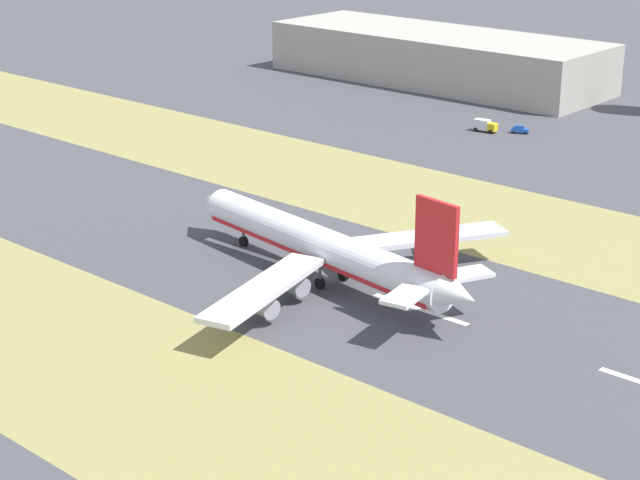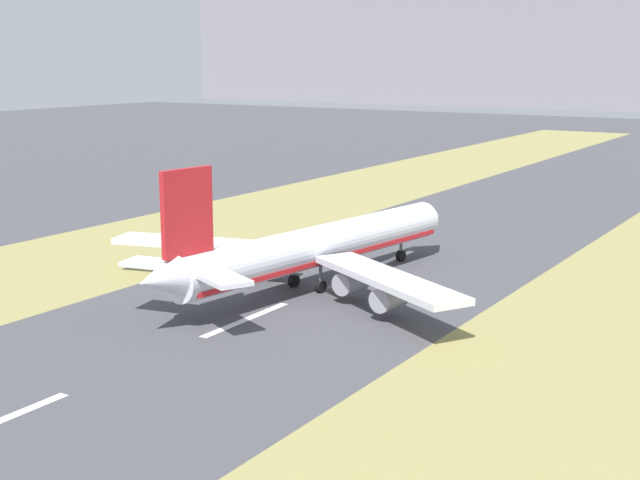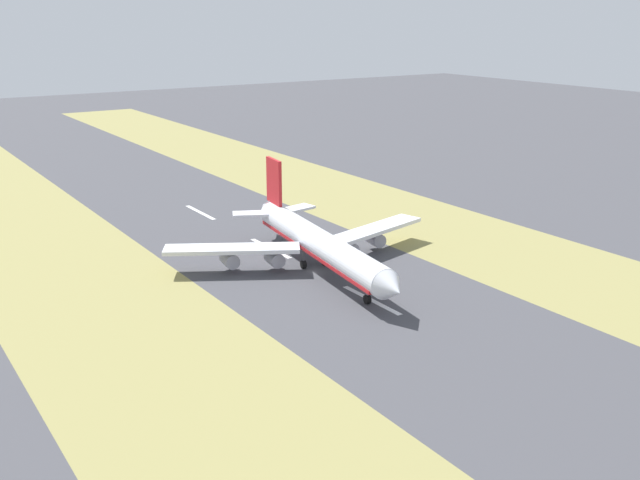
% 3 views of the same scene
% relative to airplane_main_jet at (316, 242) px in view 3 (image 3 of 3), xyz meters
% --- Properties ---
extents(ground_plane, '(800.00, 800.00, 0.00)m').
position_rel_airplane_main_jet_xyz_m(ground_plane, '(1.32, 2.02, -6.02)').
color(ground_plane, '#424247').
extents(grass_median_west, '(40.00, 600.00, 0.01)m').
position_rel_airplane_main_jet_xyz_m(grass_median_west, '(-43.68, 2.02, -6.02)').
color(grass_median_west, olive).
rests_on(grass_median_west, ground).
extents(grass_median_east, '(40.00, 600.00, 0.01)m').
position_rel_airplane_main_jet_xyz_m(grass_median_east, '(46.32, 2.02, -6.02)').
color(grass_median_east, olive).
rests_on(grass_median_east, ground).
extents(centreline_dash_near, '(1.20, 18.00, 0.01)m').
position_rel_airplane_main_jet_xyz_m(centreline_dash_near, '(1.32, -58.11, -6.01)').
color(centreline_dash_near, silver).
rests_on(centreline_dash_near, ground).
extents(centreline_dash_mid, '(1.20, 18.00, 0.01)m').
position_rel_airplane_main_jet_xyz_m(centreline_dash_mid, '(1.32, -18.11, -6.01)').
color(centreline_dash_mid, silver).
rests_on(centreline_dash_mid, ground).
extents(centreline_dash_far, '(1.20, 18.00, 0.01)m').
position_rel_airplane_main_jet_xyz_m(centreline_dash_far, '(1.32, 21.89, -6.01)').
color(centreline_dash_far, silver).
rests_on(centreline_dash_far, ground).
extents(airplane_main_jet, '(63.55, 67.13, 20.20)m').
position_rel_airplane_main_jet_xyz_m(airplane_main_jet, '(0.00, 0.00, 0.00)').
color(airplane_main_jet, silver).
rests_on(airplane_main_jet, ground).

